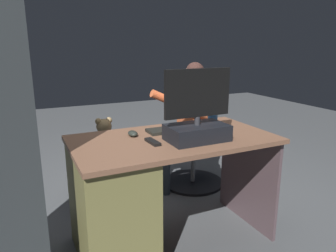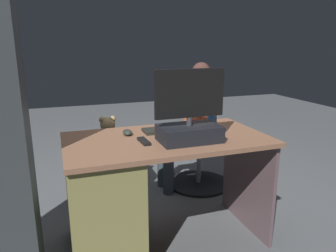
{
  "view_description": "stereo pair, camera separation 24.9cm",
  "coord_description": "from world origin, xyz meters",
  "views": [
    {
      "loc": [
        0.89,
        2.18,
        1.35
      ],
      "look_at": [
        -0.14,
        -0.0,
        0.73
      ],
      "focal_mm": 34.21,
      "sensor_mm": 36.0,
      "label": 1
    },
    {
      "loc": [
        0.66,
        2.27,
        1.35
      ],
      "look_at": [
        -0.14,
        -0.0,
        0.73
      ],
      "focal_mm": 34.21,
      "sensor_mm": 36.0,
      "label": 2
    }
  ],
  "objects": [
    {
      "name": "ground_plane",
      "position": [
        0.0,
        0.0,
        0.0
      ],
      "size": [
        10.0,
        10.0,
        0.0
      ],
      "primitive_type": "plane",
      "color": "#4E5255"
    },
    {
      "name": "visitor_chair",
      "position": [
        -0.6,
        -0.38,
        0.25
      ],
      "size": [
        0.59,
        0.59,
        0.46
      ],
      "color": "black",
      "rests_on": "ground_plane"
    },
    {
      "name": "desk",
      "position": [
        0.33,
        0.38,
        0.41
      ],
      "size": [
        1.31,
        0.72,
        0.76
      ],
      "color": "brown",
      "rests_on": "ground_plane"
    },
    {
      "name": "person",
      "position": [
        -0.52,
        -0.38,
        0.7
      ],
      "size": [
        0.5,
        0.48,
        1.19
      ],
      "color": "#DF6538",
      "rests_on": "ground_plane"
    },
    {
      "name": "keyboard",
      "position": [
        -0.1,
        0.24,
        0.77
      ],
      "size": [
        0.42,
        0.14,
        0.02
      ],
      "primitive_type": "cube",
      "color": "black",
      "rests_on": "desk"
    },
    {
      "name": "computer_mouse",
      "position": [
        0.23,
        0.25,
        0.78
      ],
      "size": [
        0.06,
        0.1,
        0.04
      ],
      "primitive_type": "ellipsoid",
      "color": "#252A25",
      "rests_on": "desk"
    },
    {
      "name": "cup",
      "position": [
        -0.41,
        0.21,
        0.81
      ],
      "size": [
        0.07,
        0.07,
        0.09
      ],
      "primitive_type": "cylinder",
      "color": "#3372BF",
      "rests_on": "desk"
    },
    {
      "name": "monitor",
      "position": [
        -0.1,
        0.51,
        0.88
      ],
      "size": [
        0.44,
        0.24,
        0.45
      ],
      "color": "black",
      "rests_on": "desk"
    },
    {
      "name": "tv_remote",
      "position": [
        0.17,
        0.44,
        0.77
      ],
      "size": [
        0.05,
        0.15,
        0.02
      ],
      "primitive_type": "cube",
      "rotation": [
        0.0,
        0.0,
        0.06
      ],
      "color": "black",
      "rests_on": "desk"
    },
    {
      "name": "office_chair_teddy",
      "position": [
        0.27,
        -0.39,
        0.27
      ],
      "size": [
        0.53,
        0.53,
        0.46
      ],
      "color": "black",
      "rests_on": "ground_plane"
    },
    {
      "name": "teddy_bear",
      "position": [
        0.27,
        -0.4,
        0.59
      ],
      "size": [
        0.21,
        0.21,
        0.3
      ],
      "color": "#967B51",
      "rests_on": "office_chair_teddy"
    }
  ]
}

